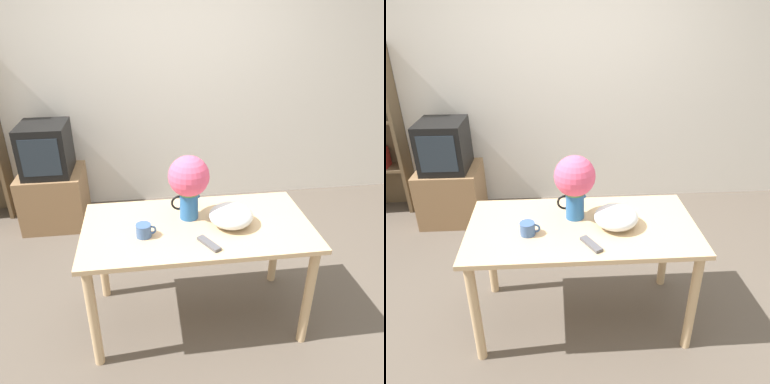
# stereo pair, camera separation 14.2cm
# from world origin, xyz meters

# --- Properties ---
(ground_plane) EXTENTS (12.00, 12.00, 0.00)m
(ground_plane) POSITION_xyz_m (0.00, 0.00, 0.00)
(ground_plane) COLOR brown
(wall_back) EXTENTS (8.00, 0.05, 2.60)m
(wall_back) POSITION_xyz_m (0.00, 1.82, 1.30)
(wall_back) COLOR silver
(wall_back) RESTS_ON ground_plane
(table) EXTENTS (1.42, 0.73, 0.76)m
(table) POSITION_xyz_m (-0.02, -0.03, 0.65)
(table) COLOR tan
(table) RESTS_ON ground_plane
(flower_vase) EXTENTS (0.26, 0.26, 0.42)m
(flower_vase) POSITION_xyz_m (-0.06, 0.07, 1.02)
(flower_vase) COLOR #235B9E
(flower_vase) RESTS_ON table
(coffee_mug) EXTENTS (0.12, 0.09, 0.08)m
(coffee_mug) POSITION_xyz_m (-0.35, -0.11, 0.80)
(coffee_mug) COLOR #385689
(coffee_mug) RESTS_ON table
(white_bowl) EXTENTS (0.27, 0.27, 0.13)m
(white_bowl) POSITION_xyz_m (0.19, -0.05, 0.82)
(white_bowl) COLOR silver
(white_bowl) RESTS_ON table
(remote_control) EXTENTS (0.12, 0.17, 0.02)m
(remote_control) POSITION_xyz_m (0.01, -0.25, 0.77)
(remote_control) COLOR #4C4C51
(remote_control) RESTS_ON table
(tv_stand) EXTENTS (0.59, 0.53, 0.55)m
(tv_stand) POSITION_xyz_m (-1.23, 1.42, 0.28)
(tv_stand) COLOR #8E6B47
(tv_stand) RESTS_ON ground_plane
(tv_set) EXTENTS (0.42, 0.47, 0.47)m
(tv_set) POSITION_xyz_m (-1.23, 1.42, 0.79)
(tv_set) COLOR black
(tv_set) RESTS_ON tv_stand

